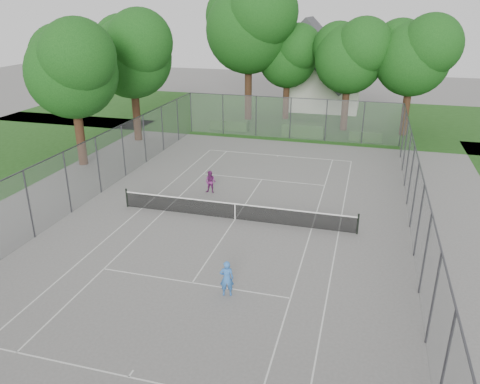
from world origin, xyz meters
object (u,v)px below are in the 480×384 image
(girl_player, at_px, (227,278))
(woman_player, at_px, (211,182))
(tennis_net, at_px, (235,211))
(house, at_px, (324,73))

(girl_player, relative_size, woman_player, 1.08)
(tennis_net, bearing_deg, woman_player, 127.20)
(house, distance_m, girl_player, 37.19)
(house, relative_size, girl_player, 6.28)
(girl_player, bearing_deg, woman_player, -83.74)
(girl_player, distance_m, woman_player, 10.93)
(tennis_net, height_order, woman_player, woman_player)
(tennis_net, distance_m, house, 30.44)
(girl_player, bearing_deg, tennis_net, -92.48)
(girl_player, bearing_deg, house, -105.45)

